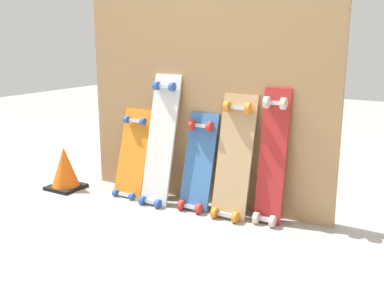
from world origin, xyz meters
name	(u,v)px	position (x,y,z in m)	size (l,w,h in m)	color
ground_plane	(197,203)	(0.00, 0.00, 0.00)	(12.00, 12.00, 0.00)	#9E9991
plywood_wall_panel	(203,99)	(0.00, 0.07, 0.72)	(1.83, 0.04, 1.44)	tan
skateboard_orange	(132,158)	(-0.51, -0.06, 0.27)	(0.24, 0.25, 0.69)	orange
skateboard_white	(160,145)	(-0.25, -0.08, 0.40)	(0.21, 0.29, 0.94)	silver
skateboard_blue	(198,167)	(0.04, -0.06, 0.28)	(0.21, 0.24, 0.70)	#386BAD
skateboard_natural	(234,162)	(0.30, -0.06, 0.36)	(0.23, 0.25, 0.84)	tan
skateboard_red	(272,162)	(0.54, -0.03, 0.38)	(0.17, 0.20, 0.89)	#B22626
traffic_cone	(65,169)	(-1.01, -0.24, 0.16)	(0.24, 0.24, 0.32)	black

